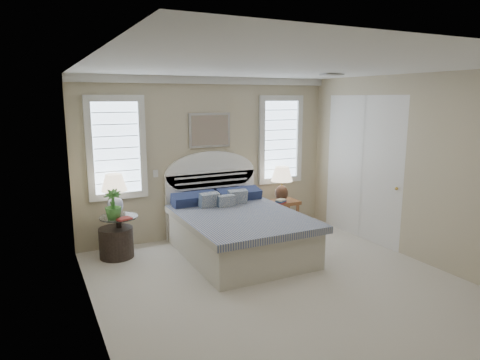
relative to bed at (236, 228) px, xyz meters
name	(u,v)px	position (x,y,z in m)	size (l,w,h in m)	color
floor	(287,289)	(0.00, -1.46, -0.39)	(4.50, 5.00, 0.01)	beige
ceiling	(292,67)	(0.00, -1.46, 2.31)	(4.50, 5.00, 0.01)	silver
wall_back	(209,158)	(0.00, 1.04, 0.96)	(4.50, 0.02, 2.70)	#BCAE8D
wall_left	(92,204)	(-2.25, -1.46, 0.96)	(0.02, 5.00, 2.70)	#BCAE8D
wall_right	(422,170)	(2.25, -1.46, 0.96)	(0.02, 5.00, 2.70)	#BCAE8D
crown_molding	(209,80)	(0.00, 1.00, 2.25)	(4.50, 0.08, 0.12)	silver
hvac_vent	(332,75)	(1.20, -0.66, 2.29)	(0.30, 0.20, 0.02)	#B2B2B2
switch_plate	(156,174)	(-0.95, 1.03, 0.76)	(0.08, 0.01, 0.12)	silver
window_left	(116,148)	(-1.55, 1.02, 1.21)	(0.90, 0.06, 1.60)	#C9E4FF
window_right	(280,140)	(1.40, 1.02, 1.21)	(0.90, 0.06, 1.60)	#C9E4FF
painting	(210,130)	(0.00, 1.00, 1.43)	(0.74, 0.04, 0.58)	silver
closet_door	(362,168)	(2.23, -0.26, 0.81)	(0.02, 1.80, 2.40)	silver
bed	(236,228)	(0.00, 0.00, 0.00)	(1.72, 2.28, 1.47)	beige
side_table_left	(119,232)	(-1.65, 0.59, 0.00)	(0.56, 0.56, 0.63)	black
nightstand_right	(284,208)	(1.30, 0.69, 0.00)	(0.50, 0.40, 0.53)	#975C31
floor_pot	(116,243)	(-1.70, 0.60, -0.16)	(0.50, 0.50, 0.46)	black
lamp_left	(114,190)	(-1.66, 0.74, 0.62)	(0.48, 0.48, 0.62)	white
lamp_right	(282,180)	(1.25, 0.70, 0.53)	(0.43, 0.43, 0.63)	black
potted_plant	(113,205)	(-1.74, 0.47, 0.46)	(0.24, 0.24, 0.44)	#317C39
books_left	(124,219)	(-1.61, 0.38, 0.26)	(0.25, 0.22, 0.03)	maroon
books_right	(281,201)	(1.14, 0.54, 0.18)	(0.22, 0.20, 0.08)	maroon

